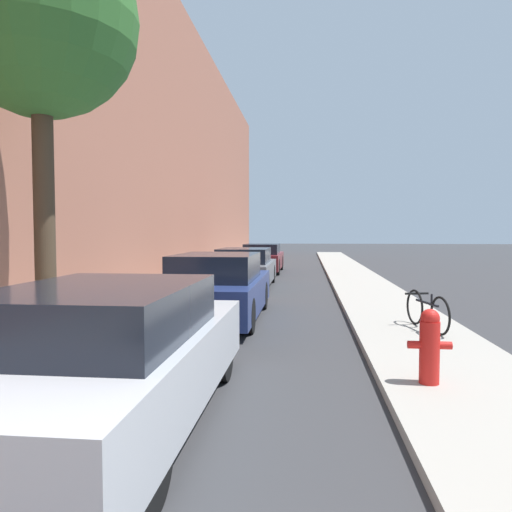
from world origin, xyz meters
TOP-DOWN VIEW (x-y plane):
  - ground_plane at (0.00, 16.00)m, footprint 120.00×120.00m
  - sidewalk_left at (-2.90, 16.00)m, footprint 2.00×52.00m
  - sidewalk_right at (2.90, 16.00)m, footprint 2.00×52.00m
  - building_facade_left at (-4.25, 16.00)m, footprint 0.70×52.00m
  - parked_car_silver at (-0.81, 5.37)m, footprint 1.84×4.53m
  - parked_car_navy at (-0.79, 10.88)m, footprint 1.80×4.46m
  - parked_car_grey at (-1.01, 16.88)m, footprint 1.81×4.36m
  - parked_car_maroon at (-0.94, 22.61)m, footprint 1.69×4.61m
  - street_tree_near at (-2.49, 7.23)m, footprint 2.59×2.59m
  - fire_hydrant at (2.43, 6.58)m, footprint 0.48×0.22m
  - bicycle at (3.14, 9.66)m, footprint 0.50×1.56m

SIDE VIEW (x-z plane):
  - ground_plane at x=0.00m, z-range 0.00..0.00m
  - sidewalk_left at x=-2.90m, z-range 0.00..0.12m
  - sidewalk_right at x=2.90m, z-range 0.00..0.12m
  - bicycle at x=3.14m, z-range 0.13..0.78m
  - fire_hydrant at x=2.43m, z-range 0.13..0.98m
  - parked_car_grey at x=-1.01m, z-range -0.02..1.26m
  - parked_car_maroon at x=-0.94m, z-range -0.01..1.28m
  - parked_car_silver at x=-0.81m, z-range -0.02..1.33m
  - parked_car_navy at x=-0.79m, z-range -0.03..1.35m
  - street_tree_near at x=-2.49m, z-range 1.70..7.54m
  - building_facade_left at x=-4.25m, z-range 0.00..10.85m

